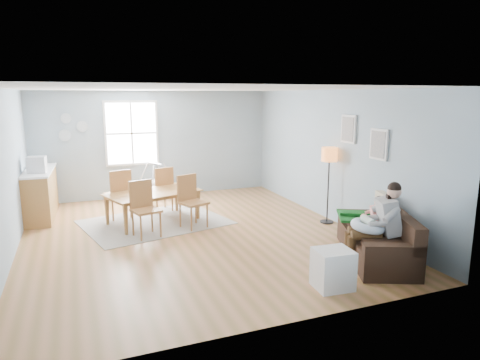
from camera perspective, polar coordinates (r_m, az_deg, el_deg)
name	(u,v)px	position (r m, az deg, el deg)	size (l,w,h in m)	color
room	(189,105)	(7.76, -6.75, 9.93)	(8.40, 9.40, 3.90)	olive
window	(132,133)	(11.09, -14.26, 6.06)	(1.32, 0.08, 1.62)	silver
pictures	(363,136)	(8.16, 16.06, 5.62)	(0.05, 1.34, 0.74)	silver
wall_plates	(71,128)	(11.00, -21.62, 6.51)	(0.67, 0.02, 0.66)	#99ABB7
sofa	(379,241)	(7.29, 18.06, -7.77)	(1.56, 2.14, 0.80)	black
green_throw	(365,216)	(7.81, 16.32, -4.67)	(0.90, 0.78, 0.04)	#155C1D
beige_pillow	(384,207)	(7.69, 18.60, -3.39)	(0.13, 0.47, 0.47)	#BDAC90
father	(378,221)	(6.88, 17.91, -5.28)	(1.00, 0.70, 1.31)	gray
nursing_pillow	(368,226)	(6.86, 16.66, -5.91)	(0.52, 0.52, 0.14)	silver
infant	(367,220)	(6.87, 16.59, -5.17)	(0.18, 0.37, 0.14)	silver
toddler	(373,215)	(7.33, 17.30, -4.45)	(0.52, 0.42, 0.78)	white
floor_lamp	(329,161)	(8.79, 11.81, 2.52)	(0.31, 0.31, 1.56)	black
storage_cube	(332,269)	(6.06, 12.21, -11.52)	(0.52, 0.47, 0.54)	white
rug	(155,222)	(9.06, -11.26, -5.53)	(2.74, 2.08, 0.01)	gray
dining_table	(154,207)	(8.98, -11.34, -3.60)	(1.83, 1.02, 0.64)	#985E31
chair_sw	(144,204)	(8.12, -12.71, -3.19)	(0.57, 0.57, 1.04)	#9E5B36
chair_se	(190,197)	(8.52, -6.62, -2.29)	(0.61, 0.61, 1.05)	#9E5B36
chair_nw	(119,190)	(9.35, -15.81, -1.36)	(0.59, 0.59, 1.07)	#9E5B36
chair_ne	(162,186)	(9.71, -10.32, -0.81)	(0.56, 0.56, 1.02)	#9E5B36
counter	(41,193)	(10.11, -25.02, -1.60)	(0.64, 1.88, 1.04)	#985E31
monitor	(37,164)	(9.64, -25.49, 1.88)	(0.38, 0.36, 0.33)	silver
baby_swing	(156,183)	(10.99, -11.08, -0.39)	(1.18, 1.19, 0.92)	silver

